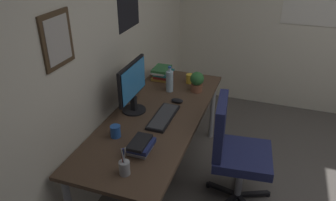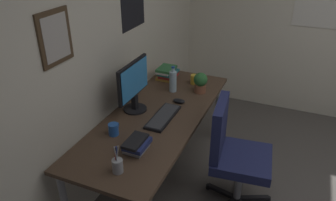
# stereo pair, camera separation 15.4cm
# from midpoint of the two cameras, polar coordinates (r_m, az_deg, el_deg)

# --- Properties ---
(wall_back) EXTENTS (4.40, 0.10, 2.60)m
(wall_back) POSITION_cam_midpoint_polar(r_m,az_deg,el_deg) (2.54, -15.02, 8.49)
(wall_back) COLOR beige
(wall_back) RESTS_ON ground_plane
(desk) EXTENTS (1.90, 0.73, 0.73)m
(desk) POSITION_cam_midpoint_polar(r_m,az_deg,el_deg) (2.77, -3.56, -3.67)
(desk) COLOR #4C3828
(desk) RESTS_ON ground_plane
(office_chair) EXTENTS (0.57, 0.57, 0.95)m
(office_chair) POSITION_cam_midpoint_polar(r_m,az_deg,el_deg) (2.71, 9.82, -8.27)
(office_chair) COLOR #1E234C
(office_chair) RESTS_ON ground_plane
(monitor) EXTENTS (0.46, 0.20, 0.43)m
(monitor) POSITION_cam_midpoint_polar(r_m,az_deg,el_deg) (2.70, -7.88, 2.62)
(monitor) COLOR black
(monitor) RESTS_ON desk
(keyboard) EXTENTS (0.43, 0.15, 0.03)m
(keyboard) POSITION_cam_midpoint_polar(r_m,az_deg,el_deg) (2.67, -2.46, -2.94)
(keyboard) COLOR black
(keyboard) RESTS_ON desk
(computer_mouse) EXTENTS (0.06, 0.11, 0.04)m
(computer_mouse) POSITION_cam_midpoint_polar(r_m,az_deg,el_deg) (2.90, 0.11, -0.04)
(computer_mouse) COLOR black
(computer_mouse) RESTS_ON desk
(water_bottle) EXTENTS (0.07, 0.07, 0.25)m
(water_bottle) POSITION_cam_midpoint_polar(r_m,az_deg,el_deg) (3.07, -1.16, 3.44)
(water_bottle) COLOR silver
(water_bottle) RESTS_ON desk
(coffee_mug_near) EXTENTS (0.11, 0.07, 0.09)m
(coffee_mug_near) POSITION_cam_midpoint_polar(r_m,az_deg,el_deg) (3.27, 2.47, 3.85)
(coffee_mug_near) COLOR yellow
(coffee_mug_near) RESTS_ON desk
(coffee_mug_far) EXTENTS (0.11, 0.08, 0.09)m
(coffee_mug_far) POSITION_cam_midpoint_polar(r_m,az_deg,el_deg) (2.47, -10.95, -5.32)
(coffee_mug_far) COLOR #2659B2
(coffee_mug_far) RESTS_ON desk
(potted_plant) EXTENTS (0.13, 0.13, 0.19)m
(potted_plant) POSITION_cam_midpoint_polar(r_m,az_deg,el_deg) (3.08, 3.67, 3.39)
(potted_plant) COLOR brown
(potted_plant) RESTS_ON desk
(pen_cup) EXTENTS (0.07, 0.07, 0.20)m
(pen_cup) POSITION_cam_midpoint_polar(r_m,az_deg,el_deg) (2.12, -9.77, -11.47)
(pen_cup) COLOR #9EA0A5
(pen_cup) RESTS_ON desk
(book_stack_left) EXTENTS (0.21, 0.15, 0.09)m
(book_stack_left) POSITION_cam_midpoint_polar(r_m,az_deg,el_deg) (2.29, -6.71, -7.93)
(book_stack_left) COLOR gray
(book_stack_left) RESTS_ON desk
(book_stack_right) EXTENTS (0.23, 0.19, 0.13)m
(book_stack_right) POSITION_cam_midpoint_polar(r_m,az_deg,el_deg) (3.35, -2.32, 4.79)
(book_stack_right) COLOR gold
(book_stack_right) RESTS_ON desk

